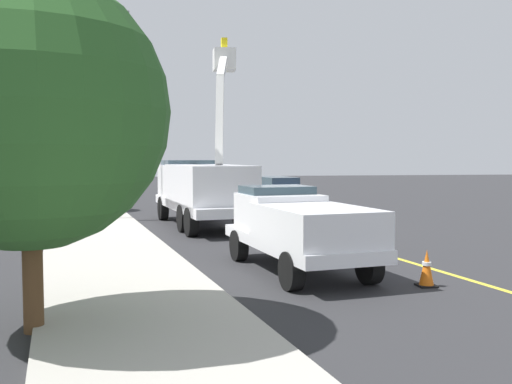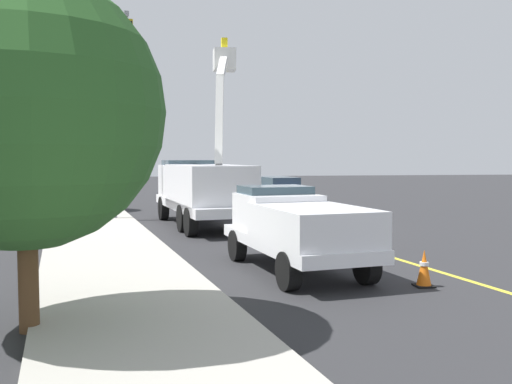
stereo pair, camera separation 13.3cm
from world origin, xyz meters
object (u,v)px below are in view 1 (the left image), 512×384
at_px(traffic_cone_leading, 427,268).
at_px(traffic_cone_mid_front, 277,225).
at_px(passing_minivan, 275,189).
at_px(traffic_cone_mid_rear, 219,205).
at_px(utility_bucket_truck, 202,186).
at_px(traffic_signal_mast, 117,76).
at_px(service_pickup_truck, 298,227).

height_order(traffic_cone_leading, traffic_cone_mid_front, traffic_cone_mid_front).
height_order(passing_minivan, traffic_cone_mid_rear, passing_minivan).
distance_m(utility_bucket_truck, traffic_signal_mast, 5.69).
height_order(utility_bucket_truck, passing_minivan, utility_bucket_truck).
bearing_deg(traffic_signal_mast, passing_minivan, -45.76).
bearing_deg(passing_minivan, traffic_cone_mid_front, 168.89).
bearing_deg(service_pickup_truck, traffic_cone_mid_front, -6.82).
xyz_separation_m(traffic_cone_leading, traffic_signal_mast, (12.51, 7.47, 5.74)).
relative_size(utility_bucket_truck, service_pickup_truck, 1.45).
xyz_separation_m(utility_bucket_truck, traffic_cone_leading, (-11.81, -4.07, -1.23)).
bearing_deg(passing_minivan, service_pickup_truck, 170.30).
bearing_deg(traffic_cone_mid_front, passing_minivan, -11.11).
bearing_deg(utility_bucket_truck, traffic_signal_mast, 78.33).
relative_size(utility_bucket_truck, traffic_signal_mast, 0.98).
bearing_deg(traffic_signal_mast, traffic_cone_mid_front, -126.67).
bearing_deg(traffic_cone_mid_rear, traffic_signal_mast, 130.75).
height_order(traffic_cone_leading, traffic_cone_mid_rear, traffic_cone_mid_rear).
relative_size(traffic_cone_mid_rear, traffic_signal_mast, 0.10).
distance_m(utility_bucket_truck, service_pickup_truck, 9.90).
bearing_deg(traffic_cone_mid_front, traffic_signal_mast, 53.33).
height_order(service_pickup_truck, traffic_cone_mid_rear, service_pickup_truck).
relative_size(service_pickup_truck, traffic_cone_mid_front, 7.00).
height_order(utility_bucket_truck, service_pickup_truck, utility_bucket_truck).
xyz_separation_m(passing_minivan, traffic_cone_mid_rear, (-4.10, 3.68, -0.54)).
xyz_separation_m(passing_minivan, traffic_cone_mid_front, (-12.35, 2.43, -0.56)).
xyz_separation_m(traffic_cone_leading, traffic_cone_mid_rear, (16.43, 2.92, 0.03)).
bearing_deg(traffic_signal_mast, service_pickup_truck, -154.09).
distance_m(traffic_cone_mid_front, traffic_signal_mast, 9.24).
xyz_separation_m(utility_bucket_truck, traffic_cone_mid_front, (-3.62, -2.41, -1.22)).
bearing_deg(passing_minivan, utility_bucket_truck, 151.01).
bearing_deg(traffic_cone_leading, service_pickup_truck, 49.32).
bearing_deg(traffic_cone_mid_rear, traffic_cone_mid_front, -171.33).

